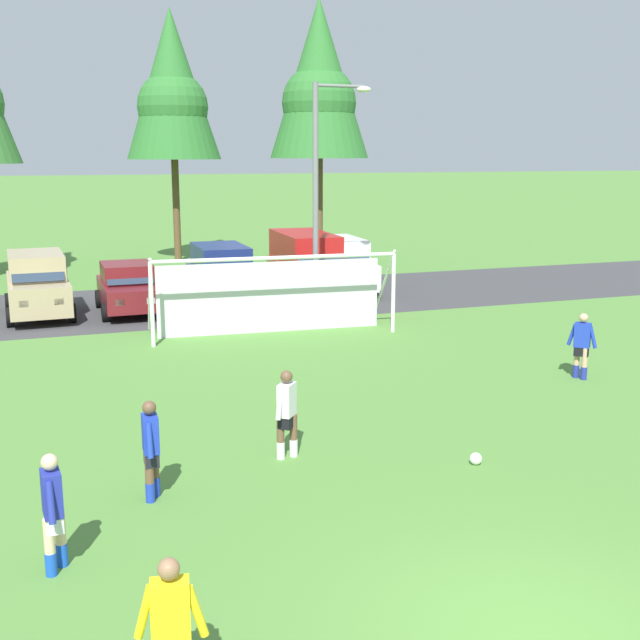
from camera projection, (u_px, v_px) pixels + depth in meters
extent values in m
plane|color=#518438|center=(231.00, 345.00, 22.94)|extent=(400.00, 400.00, 0.00)
cube|color=#3D3D3F|center=(188.00, 303.00, 29.42)|extent=(52.00, 8.40, 0.01)
sphere|color=white|center=(476.00, 459.00, 14.12)|extent=(0.22, 0.22, 0.22)
sphere|color=black|center=(476.00, 458.00, 14.12)|extent=(0.08, 0.08, 0.08)
sphere|color=red|center=(479.00, 458.00, 14.14)|extent=(0.07, 0.07, 0.07)
cylinder|color=white|center=(393.00, 293.00, 24.47)|extent=(0.12, 0.12, 2.44)
cylinder|color=white|center=(152.00, 305.00, 22.55)|extent=(0.12, 0.12, 2.44)
cylinder|color=white|center=(277.00, 258.00, 23.26)|extent=(7.31, 0.63, 0.12)
cylinder|color=white|center=(383.00, 285.00, 25.29)|extent=(0.22, 1.95, 2.46)
cylinder|color=white|center=(150.00, 295.00, 23.38)|extent=(0.22, 1.95, 2.46)
cube|color=silver|center=(271.00, 297.00, 24.48)|extent=(6.94, 0.52, 2.20)
cube|color=yellow|center=(170.00, 610.00, 7.68)|extent=(0.41, 0.30, 0.60)
sphere|color=#936B4C|center=(169.00, 569.00, 7.59)|extent=(0.22, 0.22, 0.22)
cylinder|color=yellow|center=(144.00, 612.00, 7.68)|extent=(0.24, 0.13, 0.55)
cylinder|color=yellow|center=(197.00, 611.00, 7.69)|extent=(0.24, 0.13, 0.55)
cylinder|color=beige|center=(61.00, 538.00, 10.58)|extent=(0.14, 0.14, 0.80)
cylinder|color=beige|center=(50.00, 547.00, 10.34)|extent=(0.14, 0.14, 0.80)
cylinder|color=blue|center=(62.00, 555.00, 10.63)|extent=(0.15, 0.15, 0.32)
cylinder|color=blue|center=(51.00, 564.00, 10.39)|extent=(0.15, 0.15, 0.32)
cube|color=silver|center=(54.00, 520.00, 10.40)|extent=(0.25, 0.36, 0.28)
cube|color=#232D99|center=(52.00, 493.00, 10.32)|extent=(0.27, 0.40, 0.60)
sphere|color=beige|center=(49.00, 462.00, 10.23)|extent=(0.22, 0.22, 0.22)
cylinder|color=#232D99|center=(53.00, 487.00, 10.56)|extent=(0.11, 0.24, 0.55)
cylinder|color=#232D99|center=(51.00, 503.00, 10.08)|extent=(0.11, 0.24, 0.55)
cylinder|color=brown|center=(155.00, 473.00, 12.76)|extent=(0.14, 0.14, 0.80)
cylinder|color=brown|center=(150.00, 478.00, 12.55)|extent=(0.14, 0.14, 0.80)
cylinder|color=#1E38B7|center=(156.00, 487.00, 12.81)|extent=(0.15, 0.15, 0.32)
cylinder|color=#1E38B7|center=(150.00, 492.00, 12.60)|extent=(0.15, 0.15, 0.32)
cube|color=black|center=(151.00, 456.00, 12.59)|extent=(0.23, 0.35, 0.28)
cube|color=#1E38B7|center=(150.00, 434.00, 12.51)|extent=(0.25, 0.39, 0.60)
sphere|color=brown|center=(149.00, 408.00, 12.42)|extent=(0.22, 0.22, 0.22)
cylinder|color=#1E38B7|center=(151.00, 430.00, 12.76)|extent=(0.10, 0.23, 0.55)
cylinder|color=#1E38B7|center=(150.00, 441.00, 12.27)|extent=(0.10, 0.23, 0.55)
cylinder|color=brown|center=(294.00, 435.00, 14.46)|extent=(0.14, 0.14, 0.80)
cylinder|color=brown|center=(281.00, 438.00, 14.33)|extent=(0.14, 0.14, 0.80)
cylinder|color=white|center=(294.00, 448.00, 14.51)|extent=(0.15, 0.15, 0.32)
cylinder|color=white|center=(281.00, 450.00, 14.38)|extent=(0.15, 0.15, 0.32)
cube|color=black|center=(287.00, 420.00, 14.33)|extent=(0.39, 0.40, 0.28)
cube|color=white|center=(287.00, 400.00, 14.25)|extent=(0.43, 0.45, 0.60)
sphere|color=brown|center=(287.00, 377.00, 14.17)|extent=(0.22, 0.22, 0.22)
cylinder|color=white|center=(294.00, 397.00, 14.48)|extent=(0.21, 0.23, 0.55)
cylinder|color=white|center=(279.00, 404.00, 14.04)|extent=(0.21, 0.23, 0.55)
cylinder|color=tan|center=(584.00, 364.00, 19.39)|extent=(0.14, 0.14, 0.80)
cylinder|color=tan|center=(577.00, 362.00, 19.58)|extent=(0.14, 0.14, 0.80)
cylinder|color=#232D99|center=(584.00, 373.00, 19.44)|extent=(0.15, 0.15, 0.32)
cylinder|color=#232D99|center=(576.00, 371.00, 19.63)|extent=(0.15, 0.15, 0.32)
cube|color=black|center=(581.00, 350.00, 19.42)|extent=(0.40, 0.40, 0.28)
cube|color=#1E38B7|center=(582.00, 335.00, 19.34)|extent=(0.44, 0.44, 0.60)
sphere|color=tan|center=(584.00, 318.00, 19.25)|extent=(0.22, 0.22, 0.22)
cylinder|color=#1E38B7|center=(593.00, 337.00, 19.21)|extent=(0.23, 0.22, 0.55)
cylinder|color=#1E38B7|center=(572.00, 335.00, 19.49)|extent=(0.23, 0.22, 0.55)
cube|color=tan|center=(38.00, 293.00, 26.86)|extent=(2.08, 4.67, 1.00)
cube|color=tan|center=(36.00, 265.00, 26.86)|extent=(1.87, 3.07, 0.84)
cube|color=#28384C|center=(38.00, 271.00, 25.57)|extent=(1.63, 0.44, 0.71)
cube|color=#28384C|center=(63.00, 264.00, 27.18)|extent=(0.14, 2.55, 0.59)
cube|color=white|center=(59.00, 302.00, 24.99)|extent=(0.28, 0.09, 0.20)
cube|color=white|center=(24.00, 304.00, 24.61)|extent=(0.28, 0.09, 0.20)
cube|color=#B21414|center=(50.00, 281.00, 29.10)|extent=(0.28, 0.09, 0.20)
cube|color=#B21414|center=(20.00, 282.00, 28.72)|extent=(0.28, 0.09, 0.20)
cylinder|color=black|center=(72.00, 313.00, 26.01)|extent=(0.27, 0.65, 0.64)
cylinder|color=black|center=(10.00, 317.00, 25.32)|extent=(0.27, 0.65, 0.64)
cylinder|color=black|center=(65.00, 299.00, 28.61)|extent=(0.27, 0.65, 0.64)
cylinder|color=black|center=(9.00, 302.00, 27.91)|extent=(0.27, 0.65, 0.64)
cube|color=maroon|center=(128.00, 293.00, 27.56)|extent=(1.82, 4.21, 0.76)
cube|color=maroon|center=(127.00, 272.00, 27.55)|extent=(1.67, 2.11, 0.64)
cube|color=#28384C|center=(130.00, 277.00, 26.66)|extent=(1.53, 0.32, 0.55)
cube|color=#28384C|center=(151.00, 271.00, 27.83)|extent=(0.05, 1.79, 0.45)
cube|color=white|center=(151.00, 301.00, 25.82)|extent=(0.28, 0.08, 0.20)
cube|color=white|center=(120.00, 303.00, 25.49)|extent=(0.28, 0.08, 0.20)
cube|color=#B21414|center=(135.00, 282.00, 29.61)|extent=(0.28, 0.08, 0.20)
cube|color=#B21414|center=(108.00, 283.00, 29.28)|extent=(0.28, 0.08, 0.20)
cylinder|color=black|center=(161.00, 309.00, 26.74)|extent=(0.24, 0.64, 0.64)
cylinder|color=black|center=(106.00, 312.00, 26.14)|extent=(0.24, 0.64, 0.64)
cylinder|color=black|center=(150.00, 296.00, 29.13)|extent=(0.24, 0.64, 0.64)
cylinder|color=black|center=(99.00, 299.00, 28.54)|extent=(0.24, 0.64, 0.64)
cube|color=navy|center=(222.00, 282.00, 29.10)|extent=(2.00, 4.64, 1.00)
cube|color=navy|center=(220.00, 257.00, 29.10)|extent=(1.81, 3.04, 0.84)
cube|color=#28384C|center=(228.00, 262.00, 27.78)|extent=(1.62, 0.41, 0.71)
cube|color=#28384C|center=(244.00, 256.00, 29.37)|extent=(0.09, 2.55, 0.59)
cube|color=white|center=(250.00, 290.00, 27.15)|extent=(0.28, 0.09, 0.20)
cube|color=white|center=(220.00, 291.00, 26.83)|extent=(0.28, 0.09, 0.20)
cube|color=#B21414|center=(224.00, 272.00, 31.35)|extent=(0.28, 0.09, 0.20)
cube|color=#B21414|center=(197.00, 273.00, 31.03)|extent=(0.28, 0.09, 0.20)
cylinder|color=black|center=(257.00, 301.00, 28.17)|extent=(0.25, 0.65, 0.64)
cylinder|color=black|center=(204.00, 304.00, 27.59)|extent=(0.25, 0.65, 0.64)
cylinder|color=black|center=(239.00, 288.00, 30.82)|extent=(0.25, 0.65, 0.64)
cylinder|color=black|center=(190.00, 291.00, 30.24)|extent=(0.25, 0.65, 0.64)
cube|color=red|center=(306.00, 277.00, 30.07)|extent=(2.19, 4.89, 1.10)
cube|color=red|center=(304.00, 247.00, 30.03)|extent=(2.00, 4.18, 1.10)
cube|color=#28384C|center=(319.00, 254.00, 28.19)|extent=(1.69, 0.54, 0.91)
cube|color=#28384C|center=(327.00, 246.00, 30.29)|extent=(0.21, 3.48, 0.77)
cube|color=white|center=(339.00, 284.00, 28.00)|extent=(0.28, 0.09, 0.20)
cube|color=white|center=(309.00, 286.00, 27.70)|extent=(0.28, 0.09, 0.20)
cube|color=#B21414|center=(303.00, 267.00, 32.43)|extent=(0.28, 0.09, 0.20)
cube|color=#B21414|center=(277.00, 268.00, 32.12)|extent=(0.28, 0.09, 0.20)
cylinder|color=black|center=(343.00, 296.00, 29.06)|extent=(0.27, 0.65, 0.64)
cylinder|color=black|center=(291.00, 299.00, 28.51)|extent=(0.27, 0.65, 0.64)
cylinder|color=black|center=(319.00, 284.00, 31.86)|extent=(0.27, 0.65, 0.64)
cylinder|color=black|center=(272.00, 286.00, 31.30)|extent=(0.27, 0.65, 0.64)
cube|color=silver|center=(339.00, 272.00, 31.64)|extent=(2.17, 4.70, 1.00)
cube|color=silver|center=(337.00, 248.00, 31.64)|extent=(1.92, 3.10, 0.84)
cube|color=#28384C|center=(348.00, 253.00, 30.31)|extent=(1.63, 0.47, 0.71)
cube|color=#28384C|center=(358.00, 248.00, 31.88)|extent=(0.19, 2.55, 0.59)
cube|color=white|center=(370.00, 278.00, 29.65)|extent=(0.28, 0.10, 0.20)
cube|color=white|center=(344.00, 280.00, 29.36)|extent=(0.28, 0.10, 0.20)
cube|color=#B21414|center=(335.00, 263.00, 33.90)|extent=(0.28, 0.10, 0.20)
cube|color=#B21414|center=(311.00, 264.00, 33.61)|extent=(0.28, 0.10, 0.20)
cylinder|color=black|center=(373.00, 289.00, 30.66)|extent=(0.28, 0.65, 0.64)
cylinder|color=black|center=(326.00, 291.00, 30.14)|extent=(0.28, 0.65, 0.64)
cylinder|color=black|center=(350.00, 278.00, 33.34)|extent=(0.28, 0.65, 0.64)
cylinder|color=black|center=(307.00, 280.00, 32.83)|extent=(0.28, 0.65, 0.64)
cylinder|color=brown|center=(177.00, 211.00, 40.26)|extent=(0.36, 0.36, 5.17)
cone|color=#2D702D|center=(172.00, 84.00, 38.99)|extent=(4.66, 4.66, 7.24)
sphere|color=#2D702D|center=(173.00, 107.00, 39.21)|extent=(3.49, 3.49, 3.49)
cylinder|color=brown|center=(319.00, 213.00, 38.62)|extent=(0.36, 0.36, 5.24)
cone|color=#2D702D|center=(319.00, 79.00, 37.33)|extent=(4.71, 4.71, 7.33)
sphere|color=#2D702D|center=(319.00, 103.00, 37.55)|extent=(3.53, 3.53, 3.53)
cylinder|color=slate|center=(316.00, 207.00, 25.01)|extent=(0.18, 0.18, 7.59)
cylinder|color=slate|center=(316.00, 320.00, 25.76)|extent=(0.32, 0.32, 0.30)
cylinder|color=slate|center=(340.00, 86.00, 24.52)|extent=(1.60, 0.10, 0.10)
ellipsoid|color=white|center=(364.00, 89.00, 24.79)|extent=(0.48, 0.28, 0.20)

